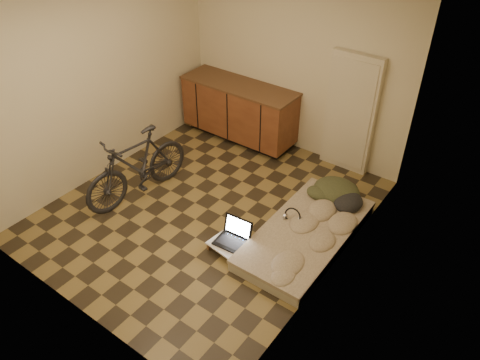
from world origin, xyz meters
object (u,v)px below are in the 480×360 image
Objects in this scene: bicycle at (137,163)px; futon at (306,234)px; lap_desk at (239,248)px; laptop at (233,237)px.

bicycle reaches higher than futon.
laptop is (-0.11, 0.05, 0.07)m from lap_desk.
lap_desk is (1.72, -0.12, -0.42)m from bicycle.
futon reaches higher than lap_desk.
laptop reaches higher than futon.
futon is 4.91× the size of laptop.
futon is at bearing 40.60° from laptop.
lap_desk is at bearing -28.62° from laptop.
futon is 0.83m from lap_desk.
futon is 2.68× the size of lap_desk.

